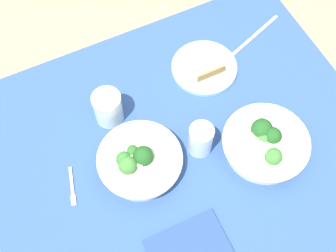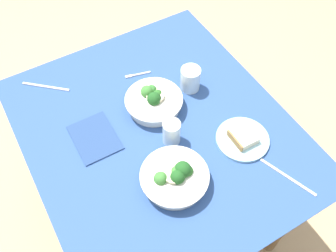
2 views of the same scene
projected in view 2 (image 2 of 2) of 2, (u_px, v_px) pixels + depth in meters
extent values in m
plane|color=tan|center=(161.00, 208.00, 2.03)|extent=(6.00, 6.00, 0.00)
cube|color=#2D4C84|center=(158.00, 130.00, 1.42)|extent=(1.11, 0.96, 0.01)
cube|color=brown|center=(158.00, 133.00, 1.44)|extent=(1.08, 0.93, 0.02)
cylinder|color=brown|center=(50.00, 141.00, 1.85)|extent=(0.07, 0.07, 0.71)
cylinder|color=brown|center=(179.00, 84.00, 2.07)|extent=(0.07, 0.07, 0.71)
cylinder|color=brown|center=(286.00, 218.00, 1.62)|extent=(0.07, 0.07, 0.71)
cylinder|color=silver|center=(154.00, 104.00, 1.47)|extent=(0.20, 0.20, 0.04)
cylinder|color=silver|center=(154.00, 99.00, 1.45)|extent=(0.23, 0.23, 0.01)
sphere|color=#286023|center=(158.00, 95.00, 1.45)|extent=(0.04, 0.04, 0.04)
sphere|color=#3D7A33|center=(147.00, 92.00, 1.45)|extent=(0.05, 0.05, 0.05)
sphere|color=#1E511E|center=(154.00, 99.00, 1.43)|extent=(0.05, 0.05, 0.05)
sphere|color=#33702D|center=(152.00, 90.00, 1.46)|extent=(0.04, 0.04, 0.04)
cylinder|color=beige|center=(155.00, 96.00, 1.44)|extent=(0.07, 0.07, 0.01)
cylinder|color=silver|center=(174.00, 179.00, 1.28)|extent=(0.21, 0.21, 0.04)
cylinder|color=silver|center=(175.00, 176.00, 1.26)|extent=(0.24, 0.24, 0.01)
sphere|color=#3D7A33|center=(161.00, 178.00, 1.24)|extent=(0.05, 0.05, 0.05)
sphere|color=#1E511E|center=(183.00, 170.00, 1.25)|extent=(0.06, 0.06, 0.06)
sphere|color=#1E511E|center=(178.00, 177.00, 1.23)|extent=(0.05, 0.05, 0.05)
sphere|color=#3D7A33|center=(177.00, 172.00, 1.25)|extent=(0.05, 0.05, 0.05)
sphere|color=#286023|center=(187.00, 171.00, 1.26)|extent=(0.04, 0.04, 0.04)
cylinder|color=beige|center=(174.00, 173.00, 1.25)|extent=(0.08, 0.08, 0.01)
cylinder|color=#99C6D1|center=(242.00, 139.00, 1.39)|extent=(0.20, 0.20, 0.01)
cube|color=beige|center=(243.00, 136.00, 1.37)|extent=(0.09, 0.08, 0.03)
cube|color=#9E703D|center=(235.00, 141.00, 1.36)|extent=(0.09, 0.01, 0.03)
cylinder|color=silver|center=(190.00, 79.00, 1.50)|extent=(0.08, 0.08, 0.10)
cylinder|color=silver|center=(172.00, 132.00, 1.35)|extent=(0.07, 0.07, 0.10)
cube|color=#B7B7BC|center=(141.00, 74.00, 1.59)|extent=(0.03, 0.08, 0.00)
cube|color=#B7B7BC|center=(129.00, 76.00, 1.58)|extent=(0.02, 0.03, 0.00)
cube|color=#B7B7BC|center=(288.00, 177.00, 1.30)|extent=(0.21, 0.08, 0.00)
cube|color=#B7B7BC|center=(46.00, 87.00, 1.54)|extent=(0.14, 0.16, 0.00)
cube|color=navy|center=(95.00, 138.00, 1.40)|extent=(0.20, 0.16, 0.01)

